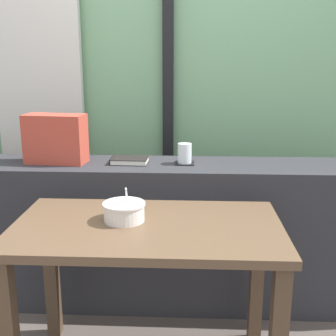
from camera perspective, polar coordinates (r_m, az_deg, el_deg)
name	(u,v)px	position (r m, az deg, el deg)	size (l,w,h in m)	color
outdoor_backdrop	(166,50)	(2.95, -0.25, 15.19)	(4.80, 0.08, 2.80)	#7AAD7F
curtain_left_panel	(39,73)	(3.01, -16.48, 11.74)	(0.56, 0.06, 2.50)	silver
window_divider_post	(168,66)	(2.88, 0.01, 13.21)	(0.07, 0.05, 2.60)	black
dark_console_ledge	(160,233)	(2.46, -1.07, -8.53)	(2.80, 0.39, 0.80)	#2D2D33
breakfast_table	(147,251)	(1.83, -2.70, -10.80)	(1.09, 0.61, 0.70)	brown
coaster_square	(185,163)	(2.33, 2.17, 0.63)	(0.10, 0.10, 0.01)	black
juice_glass	(185,154)	(2.32, 2.18, 1.82)	(0.07, 0.07, 0.10)	white
closed_book	(129,160)	(2.35, -5.07, 1.00)	(0.20, 0.14, 0.03)	black
throw_pillow	(56,139)	(2.41, -14.45, 3.71)	(0.32, 0.14, 0.26)	#B74233
soup_bowl	(124,212)	(1.82, -5.73, -5.70)	(0.18, 0.18, 0.15)	silver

